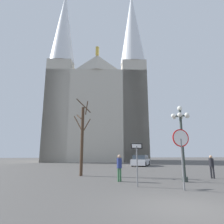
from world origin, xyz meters
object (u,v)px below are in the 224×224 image
cathedral (98,104)px  stop_sign (181,146)px  one_way_arrow_sign (137,158)px  pedestrian_walking (212,164)px  street_lamp (181,131)px  pedestrian_standing (119,165)px  bare_tree (82,137)px  parked_car_near_white (141,161)px

cathedral → stop_sign: 32.44m
one_way_arrow_sign → pedestrian_walking: bearing=23.5°
stop_sign → street_lamp: street_lamp is taller
cathedral → stop_sign: size_ratio=12.77×
pedestrian_walking → pedestrian_standing: 6.77m
street_lamp → pedestrian_standing: street_lamp is taller
one_way_arrow_sign → cathedral: bearing=92.4°
one_way_arrow_sign → pedestrian_walking: one_way_arrow_sign is taller
cathedral → pedestrian_standing: (0.53, -27.57, -10.94)m
one_way_arrow_sign → bare_tree: (-3.24, 5.16, 1.48)m
street_lamp → bare_tree: bearing=150.1°
cathedral → pedestrian_walking: 29.94m
one_way_arrow_sign → bare_tree: bearing=122.1°
parked_car_near_white → pedestrian_standing: pedestrian_standing is taller
parked_car_near_white → cathedral: bearing=111.7°
pedestrian_walking → street_lamp: bearing=-155.0°
street_lamp → parked_car_near_white: size_ratio=1.01×
bare_tree → parked_car_near_white: bearing=54.2°
stop_sign → pedestrian_walking: size_ratio=1.86×
one_way_arrow_sign → bare_tree: 6.27m
cathedral → street_lamp: cathedral is taller
one_way_arrow_sign → bare_tree: bare_tree is taller
stop_sign → bare_tree: bare_tree is taller
pedestrian_walking → pedestrian_standing: size_ratio=0.97×
parked_car_near_white → pedestrian_standing: 14.56m
bare_tree → pedestrian_standing: (2.55, -3.21, -2.00)m
bare_tree → pedestrian_standing: bearing=-51.5°
cathedral → one_way_arrow_sign: cathedral is taller
stop_sign → one_way_arrow_sign: 2.43m
stop_sign → street_lamp: 3.11m
bare_tree → parked_car_near_white: (7.54, 10.47, -2.32)m
one_way_arrow_sign → pedestrian_standing: bearing=109.4°
parked_car_near_white → stop_sign: bearing=-97.8°
pedestrian_walking → stop_sign: bearing=-136.3°
cathedral → one_way_arrow_sign: (1.21, -29.52, -10.41)m
stop_sign → one_way_arrow_sign: (-2.01, 1.23, -0.60)m
one_way_arrow_sign → parked_car_near_white: bearing=74.6°
cathedral → street_lamp: (4.58, -28.15, -8.78)m
stop_sign → parked_car_near_white: (2.30, 16.86, -1.45)m
bare_tree → parked_car_near_white: 13.11m
one_way_arrow_sign → pedestrian_walking: size_ratio=1.44×
one_way_arrow_sign → parked_car_near_white: size_ratio=0.47×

